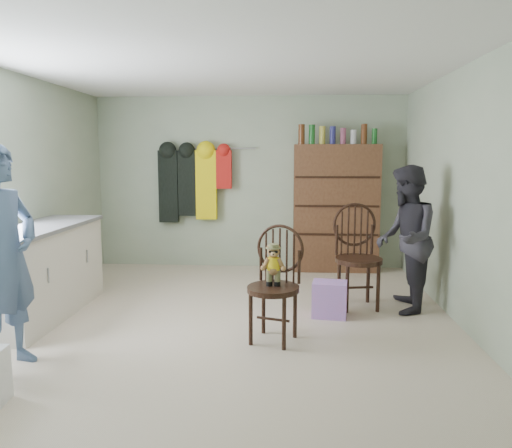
# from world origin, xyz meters

# --- Properties ---
(ground_plane) EXTENTS (5.00, 5.00, 0.00)m
(ground_plane) POSITION_xyz_m (0.00, 0.00, 0.00)
(ground_plane) COLOR beige
(ground_plane) RESTS_ON ground
(room_walls) EXTENTS (5.00, 5.00, 5.00)m
(room_walls) POSITION_xyz_m (0.00, 0.53, 1.58)
(room_walls) COLOR #A7B496
(room_walls) RESTS_ON ground
(counter) EXTENTS (0.64, 1.86, 0.94)m
(counter) POSITION_xyz_m (-1.95, 0.00, 0.47)
(counter) COLOR silver
(counter) RESTS_ON ground
(chair_front) EXTENTS (0.57, 0.57, 1.03)m
(chair_front) POSITION_xyz_m (0.47, -0.52, 0.58)
(chair_front) COLOR #311B11
(chair_front) RESTS_ON ground
(chair_far) EXTENTS (0.57, 0.57, 1.13)m
(chair_far) POSITION_xyz_m (1.33, 0.57, 0.60)
(chair_far) COLOR #311B11
(chair_far) RESTS_ON ground
(striped_bag) EXTENTS (0.38, 0.31, 0.36)m
(striped_bag) POSITION_xyz_m (1.01, 0.17, 0.18)
(striped_bag) COLOR #E572C5
(striped_bag) RESTS_ON ground
(person_left) EXTENTS (0.54, 0.70, 1.74)m
(person_left) POSITION_xyz_m (-1.58, -1.25, 0.87)
(person_left) COLOR #475E83
(person_left) RESTS_ON ground
(person_right) EXTENTS (0.69, 0.83, 1.55)m
(person_right) POSITION_xyz_m (1.81, 0.42, 0.78)
(person_right) COLOR #2D2B33
(person_right) RESTS_ON ground
(dresser) EXTENTS (1.20, 0.39, 2.08)m
(dresser) POSITION_xyz_m (1.25, 2.30, 0.92)
(dresser) COLOR brown
(dresser) RESTS_ON ground
(coat_rack) EXTENTS (1.42, 0.12, 1.09)m
(coat_rack) POSITION_xyz_m (-0.83, 2.38, 1.25)
(coat_rack) COLOR #99999E
(coat_rack) RESTS_ON ground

